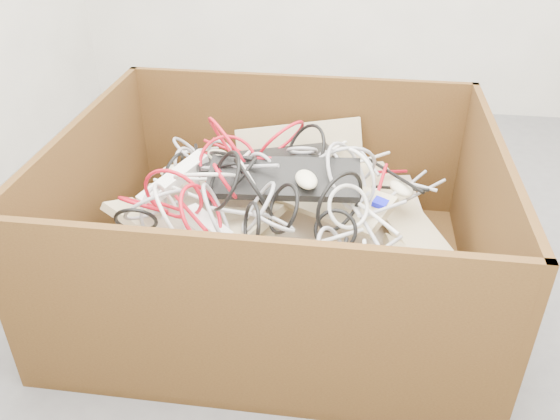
# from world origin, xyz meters

# --- Properties ---
(ground) EXTENTS (3.00, 3.00, 0.00)m
(ground) POSITION_xyz_m (0.00, 0.00, 0.00)
(ground) COLOR #535355
(ground) RESTS_ON ground
(cardboard_box) EXTENTS (1.34, 1.12, 0.60)m
(cardboard_box) POSITION_xyz_m (-0.15, -0.20, 0.14)
(cardboard_box) COLOR #3B240E
(cardboard_box) RESTS_ON ground
(keyboard_pile) EXTENTS (1.19, 0.96, 0.39)m
(keyboard_pile) POSITION_xyz_m (-0.10, -0.14, 0.28)
(keyboard_pile) COLOR tan
(keyboard_pile) RESTS_ON cardboard_box
(mice_scatter) EXTENTS (0.92, 0.66, 0.21)m
(mice_scatter) POSITION_xyz_m (-0.19, -0.18, 0.36)
(mice_scatter) COLOR beige
(mice_scatter) RESTS_ON keyboard_pile
(power_strip_left) EXTENTS (0.20, 0.26, 0.12)m
(power_strip_left) POSITION_xyz_m (-0.50, -0.14, 0.37)
(power_strip_left) COLOR white
(power_strip_left) RESTS_ON keyboard_pile
(power_strip_right) EXTENTS (0.26, 0.20, 0.09)m
(power_strip_right) POSITION_xyz_m (-0.29, -0.38, 0.33)
(power_strip_right) COLOR white
(power_strip_right) RESTS_ON keyboard_pile
(vga_plug) EXTENTS (0.06, 0.06, 0.03)m
(vga_plug) POSITION_xyz_m (0.20, -0.18, 0.35)
(vga_plug) COLOR #0E12D5
(vga_plug) RESTS_ON keyboard_pile
(cable_tangle) EXTENTS (1.10, 0.90, 0.41)m
(cable_tangle) POSITION_xyz_m (-0.21, -0.20, 0.41)
(cable_tangle) COLOR #AF0C1B
(cable_tangle) RESTS_ON keyboard_pile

